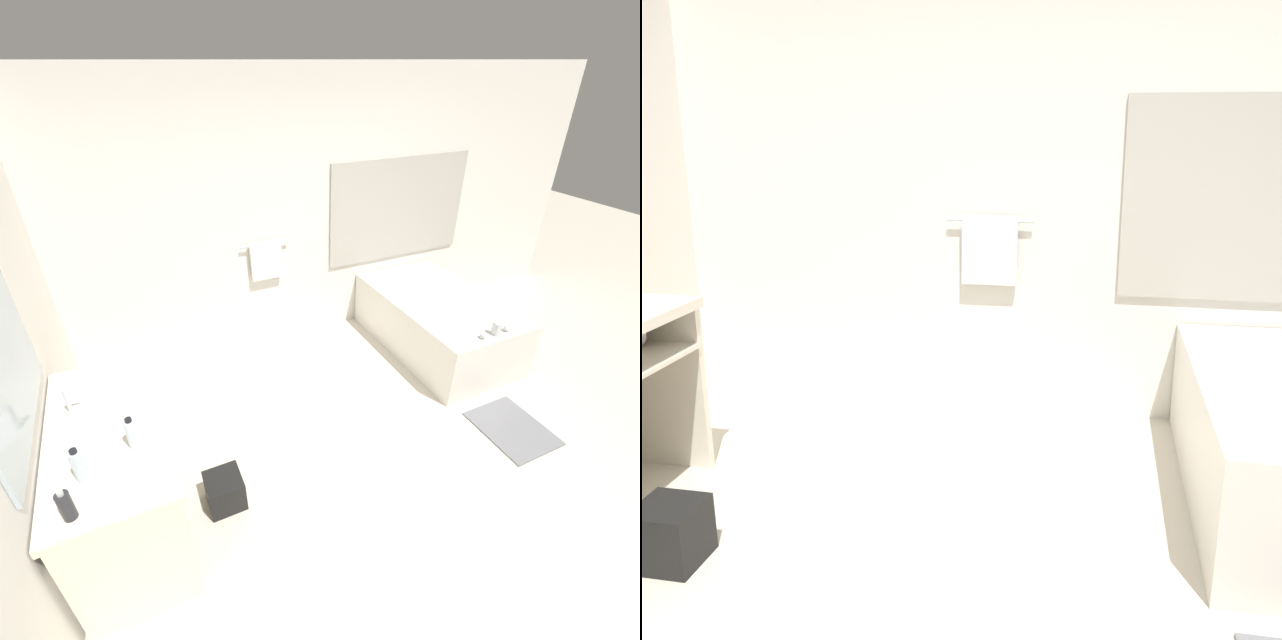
{
  "view_description": "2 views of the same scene",
  "coord_description": "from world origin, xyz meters",
  "views": [
    {
      "loc": [
        -1.5,
        -1.67,
        2.7
      ],
      "look_at": [
        -0.28,
        0.93,
        0.94
      ],
      "focal_mm": 24.0,
      "sensor_mm": 36.0,
      "label": 1
    },
    {
      "loc": [
        0.32,
        -1.85,
        1.69
      ],
      "look_at": [
        -0.22,
        0.92,
        0.9
      ],
      "focal_mm": 40.0,
      "sensor_mm": 36.0,
      "label": 2
    }
  ],
  "objects": [
    {
      "name": "ground_plane",
      "position": [
        0.0,
        0.0,
        0.0
      ],
      "size": [
        16.0,
        16.0,
        0.0
      ],
      "primitive_type": "plane",
      "color": "beige",
      "rests_on": "ground"
    },
    {
      "name": "wall_back_with_blinds",
      "position": [
        0.04,
        2.23,
        1.35
      ],
      "size": [
        7.4,
        0.13,
        2.7
      ],
      "color": "white",
      "rests_on": "ground_plane"
    },
    {
      "name": "vanity_counter",
      "position": [
        -1.85,
        0.5,
        0.65
      ],
      "size": [
        0.67,
        1.34,
        0.89
      ],
      "color": "beige",
      "rests_on": "ground_plane"
    },
    {
      "name": "sink_faucet",
      "position": [
        -2.04,
        0.68,
        0.98
      ],
      "size": [
        0.09,
        0.04,
        0.18
      ],
      "color": "silver",
      "rests_on": "vanity_counter"
    },
    {
      "name": "bathtub",
      "position": [
        1.28,
        1.32,
        0.33
      ],
      "size": [
        1.01,
        1.73,
        0.71
      ],
      "color": "silver",
      "rests_on": "ground_plane"
    },
    {
      "name": "water_bottle_1",
      "position": [
        -1.97,
        0.13,
        0.99
      ],
      "size": [
        0.06,
        0.06,
        0.21
      ],
      "color": "silver",
      "rests_on": "vanity_counter"
    },
    {
      "name": "water_bottle_2",
      "position": [
        -1.72,
        0.24,
        0.99
      ],
      "size": [
        0.06,
        0.06,
        0.2
      ],
      "color": "silver",
      "rests_on": "vanity_counter"
    },
    {
      "name": "soap_dispenser",
      "position": [
        -2.03,
        -0.08,
        0.97
      ],
      "size": [
        0.06,
        0.06,
        0.19
      ],
      "color": "#28282D",
      "rests_on": "vanity_counter"
    },
    {
      "name": "waste_bin",
      "position": [
        -1.28,
        0.36,
        0.12
      ],
      "size": [
        0.25,
        0.25,
        0.25
      ],
      "color": "black",
      "rests_on": "ground_plane"
    },
    {
      "name": "bath_mat",
      "position": [
        1.1,
        0.01,
        0.01
      ],
      "size": [
        0.52,
        0.64,
        0.02
      ],
      "color": "slate",
      "rests_on": "ground_plane"
    }
  ]
}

